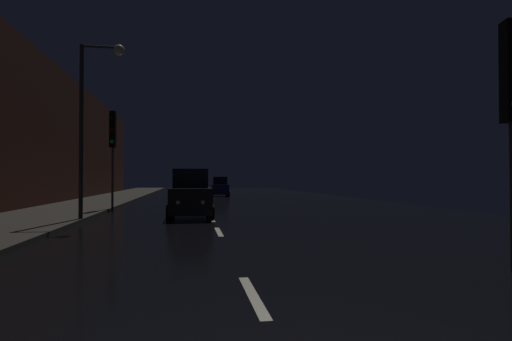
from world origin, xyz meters
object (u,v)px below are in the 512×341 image
streetlamp_overhead (94,103)px  traffic_light_far_left (113,138)px  car_distant_taillights (220,187)px  car_approaching_headlights (190,195)px

streetlamp_overhead → traffic_light_far_left: bearing=92.8°
streetlamp_overhead → car_distant_taillights: size_ratio=1.90×
traffic_light_far_left → car_approaching_headlights: 6.16m
streetlamp_overhead → car_approaching_headlights: size_ratio=1.66×
car_approaching_headlights → traffic_light_far_left: bearing=-133.0°
car_approaching_headlights → car_distant_taillights: size_ratio=1.15×
streetlamp_overhead → car_approaching_headlights: (3.73, 1.77, -3.69)m
traffic_light_far_left → car_distant_taillights: size_ratio=1.42×
traffic_light_far_left → car_approaching_headlights: bearing=49.9°
streetlamp_overhead → car_distant_taillights: bearing=74.1°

